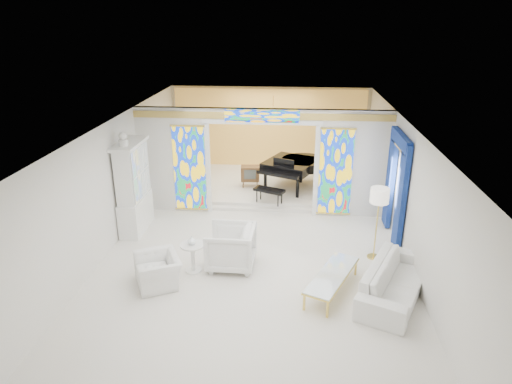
# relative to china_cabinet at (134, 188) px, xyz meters

# --- Properties ---
(floor) EXTENTS (12.00, 12.00, 0.00)m
(floor) POSITION_rel_china_cabinet_xyz_m (3.22, -0.60, -1.17)
(floor) COLOR silver
(floor) RESTS_ON ground
(ceiling) EXTENTS (7.00, 12.00, 0.02)m
(ceiling) POSITION_rel_china_cabinet_xyz_m (3.22, -0.60, 1.83)
(ceiling) COLOR white
(ceiling) RESTS_ON wall_back
(wall_back) EXTENTS (7.00, 0.02, 3.00)m
(wall_back) POSITION_rel_china_cabinet_xyz_m (3.22, 5.40, 0.33)
(wall_back) COLOR silver
(wall_back) RESTS_ON floor
(wall_front) EXTENTS (7.00, 0.02, 3.00)m
(wall_front) POSITION_rel_china_cabinet_xyz_m (3.22, -6.60, 0.33)
(wall_front) COLOR silver
(wall_front) RESTS_ON floor
(wall_left) EXTENTS (0.02, 12.00, 3.00)m
(wall_left) POSITION_rel_china_cabinet_xyz_m (-0.28, -0.60, 0.33)
(wall_left) COLOR silver
(wall_left) RESTS_ON floor
(wall_right) EXTENTS (0.02, 12.00, 3.00)m
(wall_right) POSITION_rel_china_cabinet_xyz_m (6.72, -0.60, 0.33)
(wall_right) COLOR silver
(wall_right) RESTS_ON floor
(partition_wall) EXTENTS (7.00, 0.22, 3.00)m
(partition_wall) POSITION_rel_china_cabinet_xyz_m (3.22, 1.40, 0.48)
(partition_wall) COLOR silver
(partition_wall) RESTS_ON floor
(stained_glass_left) EXTENTS (0.90, 0.04, 2.40)m
(stained_glass_left) POSITION_rel_china_cabinet_xyz_m (1.19, 1.29, 0.13)
(stained_glass_left) COLOR gold
(stained_glass_left) RESTS_ON partition_wall
(stained_glass_right) EXTENTS (0.90, 0.04, 2.40)m
(stained_glass_right) POSITION_rel_china_cabinet_xyz_m (5.25, 1.29, 0.13)
(stained_glass_right) COLOR gold
(stained_glass_right) RESTS_ON partition_wall
(stained_glass_transom) EXTENTS (2.00, 0.04, 0.34)m
(stained_glass_transom) POSITION_rel_china_cabinet_xyz_m (3.22, 1.29, 1.65)
(stained_glass_transom) COLOR gold
(stained_glass_transom) RESTS_ON partition_wall
(alcove_platform) EXTENTS (6.80, 3.80, 0.18)m
(alcove_platform) POSITION_rel_china_cabinet_xyz_m (3.22, 3.50, -1.08)
(alcove_platform) COLOR silver
(alcove_platform) RESTS_ON floor
(gold_curtain_back) EXTENTS (6.70, 0.10, 2.90)m
(gold_curtain_back) POSITION_rel_china_cabinet_xyz_m (3.22, 5.28, 0.33)
(gold_curtain_back) COLOR gold
(gold_curtain_back) RESTS_ON wall_back
(chandelier) EXTENTS (0.48, 0.48, 0.30)m
(chandelier) POSITION_rel_china_cabinet_xyz_m (3.42, 3.40, 1.38)
(chandelier) COLOR gold
(chandelier) RESTS_ON ceiling
(blue_drapes) EXTENTS (0.14, 1.85, 2.65)m
(blue_drapes) POSITION_rel_china_cabinet_xyz_m (6.62, 0.10, 0.41)
(blue_drapes) COLOR navy
(blue_drapes) RESTS_ON wall_right
(china_cabinet) EXTENTS (0.56, 1.46, 2.72)m
(china_cabinet) POSITION_rel_china_cabinet_xyz_m (0.00, 0.00, 0.00)
(china_cabinet) COLOR white
(china_cabinet) RESTS_ON floor
(armchair_left) EXTENTS (1.21, 1.27, 0.64)m
(armchair_left) POSITION_rel_china_cabinet_xyz_m (1.31, -2.56, -0.85)
(armchair_left) COLOR white
(armchair_left) RESTS_ON floor
(armchair_right) EXTENTS (1.08, 1.05, 0.96)m
(armchair_right) POSITION_rel_china_cabinet_xyz_m (2.73, -1.71, -0.69)
(armchair_right) COLOR silver
(armchair_right) RESTS_ON floor
(sofa) EXTENTS (1.89, 2.63, 0.72)m
(sofa) POSITION_rel_china_cabinet_xyz_m (6.17, -2.62, -0.81)
(sofa) COLOR white
(sofa) RESTS_ON floor
(side_table) EXTENTS (0.57, 0.57, 0.67)m
(side_table) POSITION_rel_china_cabinet_xyz_m (1.93, -1.99, -0.73)
(side_table) COLOR white
(side_table) RESTS_ON floor
(vase) EXTENTS (0.22, 0.22, 0.19)m
(vase) POSITION_rel_china_cabinet_xyz_m (1.93, -1.99, -0.40)
(vase) COLOR white
(vase) RESTS_ON side_table
(coffee_table) EXTENTS (1.28, 1.93, 0.41)m
(coffee_table) POSITION_rel_china_cabinet_xyz_m (4.93, -2.55, -0.79)
(coffee_table) COLOR white
(coffee_table) RESTS_ON floor
(floor_lamp) EXTENTS (0.52, 0.52, 1.73)m
(floor_lamp) POSITION_rel_china_cabinet_xyz_m (6.02, -1.05, 0.31)
(floor_lamp) COLOR gold
(floor_lamp) RESTS_ON floor
(grand_piano) EXTENTS (2.45, 2.84, 1.10)m
(grand_piano) POSITION_rel_china_cabinet_xyz_m (4.18, 3.05, -0.25)
(grand_piano) COLOR black
(grand_piano) RESTS_ON alcove_platform
(tv_console) EXTENTS (0.61, 0.44, 0.67)m
(tv_console) POSITION_rel_china_cabinet_xyz_m (2.73, 3.00, -0.55)
(tv_console) COLOR brown
(tv_console) RESTS_ON alcove_platform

